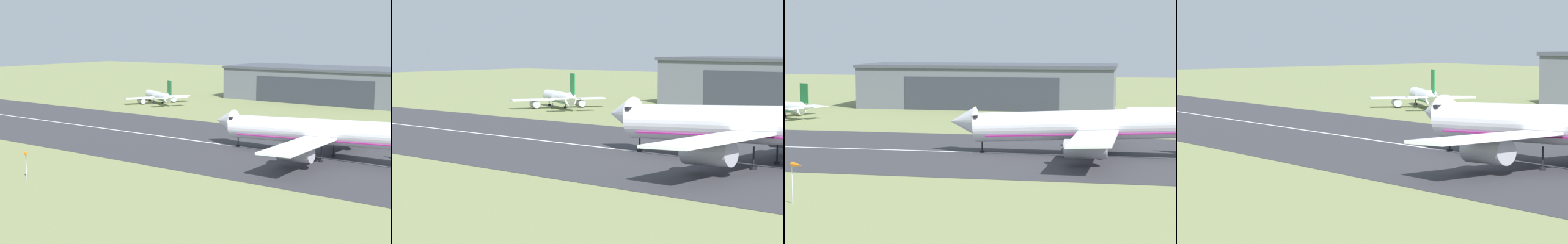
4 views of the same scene
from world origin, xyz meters
TOP-DOWN VIEW (x-y plane):
  - ground_plane at (0.00, 52.33)m, footprint 670.04×670.04m
  - runway_strip at (0.00, 104.66)m, footprint 430.04×50.64m
  - runway_centreline at (0.00, 104.66)m, footprint 387.03×0.70m
  - airplane_landing at (0.70, 104.05)m, footprint 56.71×44.43m
  - airplane_parked_far_east at (-84.87, 155.01)m, footprint 25.53×23.19m

SIDE VIEW (x-z plane):
  - ground_plane at x=0.00m, z-range 0.00..0.00m
  - runway_strip at x=0.00m, z-range 0.00..0.06m
  - runway_centreline at x=0.00m, z-range 0.06..0.07m
  - airplane_parked_far_east at x=-84.87m, z-range -1.93..7.37m
  - airplane_landing at x=0.70m, z-range -3.00..13.93m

